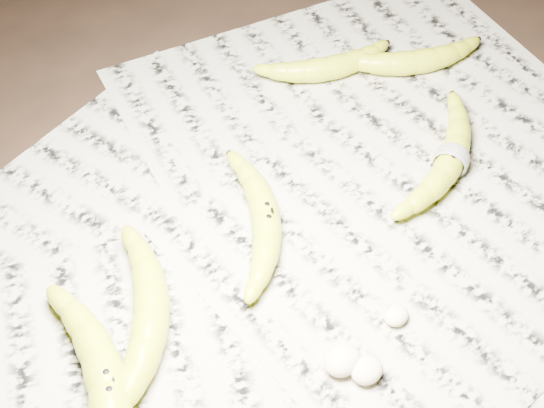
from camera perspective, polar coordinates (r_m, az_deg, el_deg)
ground at (r=0.84m, az=-0.05°, el=-2.33°), size 3.00×3.00×0.00m
newspaper_patch at (r=0.83m, az=2.57°, el=-2.75°), size 0.90×0.70×0.01m
banana_left_a at (r=0.72m, az=-12.28°, el=-13.43°), size 0.14×0.23×0.04m
banana_left_b at (r=0.76m, az=-9.11°, el=-8.17°), size 0.16×0.19×0.04m
banana_center at (r=0.83m, az=-0.46°, el=-1.01°), size 0.14×0.18×0.03m
banana_taped at (r=0.91m, az=13.39°, el=3.39°), size 0.20×0.13×0.03m
banana_upper_a at (r=1.04m, az=10.67°, el=10.61°), size 0.17×0.13×0.03m
banana_upper_b at (r=1.01m, az=4.23°, el=10.31°), size 0.17×0.11×0.03m
measuring_tape at (r=0.91m, az=13.39°, el=3.39°), size 0.02×0.04×0.04m
flesh_chunk_a at (r=0.74m, az=5.34°, el=-11.48°), size 0.04×0.03×0.02m
flesh_chunk_b at (r=0.74m, az=7.19°, el=-12.18°), size 0.03×0.03×0.02m
flesh_chunk_c at (r=0.77m, az=9.38°, el=-8.15°), size 0.03×0.02×0.02m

